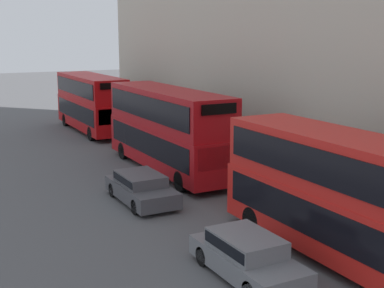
{
  "coord_description": "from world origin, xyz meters",
  "views": [
    {
      "loc": [
        -10.44,
        -5.99,
        7.34
      ],
      "look_at": [
        0.48,
        14.63,
        2.51
      ],
      "focal_mm": 50.0,
      "sensor_mm": 36.0,
      "label": 1
    }
  ],
  "objects_px": {
    "bus_third_in_queue": "(91,101)",
    "car_dark_sedan": "(247,255)",
    "bus_leading": "(348,195)",
    "bus_second_in_queue": "(168,127)",
    "pedestrian": "(270,173)",
    "car_hatchback": "(141,187)"
  },
  "relations": [
    {
      "from": "car_dark_sedan",
      "to": "car_hatchback",
      "type": "bearing_deg",
      "value": 90.0
    },
    {
      "from": "car_dark_sedan",
      "to": "bus_second_in_queue",
      "type": "bearing_deg",
      "value": 75.13
    },
    {
      "from": "bus_second_in_queue",
      "to": "car_hatchback",
      "type": "bearing_deg",
      "value": -127.58
    },
    {
      "from": "bus_leading",
      "to": "car_dark_sedan",
      "type": "xyz_separation_m",
      "value": [
        -3.4,
        0.63,
        -1.6
      ]
    },
    {
      "from": "car_hatchback",
      "to": "pedestrian",
      "type": "relative_size",
      "value": 2.38
    },
    {
      "from": "bus_third_in_queue",
      "to": "car_hatchback",
      "type": "relative_size",
      "value": 2.3
    },
    {
      "from": "car_dark_sedan",
      "to": "pedestrian",
      "type": "relative_size",
      "value": 2.33
    },
    {
      "from": "bus_third_in_queue",
      "to": "car_hatchback",
      "type": "bearing_deg",
      "value": -100.76
    },
    {
      "from": "bus_second_in_queue",
      "to": "car_hatchback",
      "type": "height_order",
      "value": "bus_second_in_queue"
    },
    {
      "from": "pedestrian",
      "to": "car_dark_sedan",
      "type": "bearing_deg",
      "value": -130.22
    },
    {
      "from": "bus_second_in_queue",
      "to": "pedestrian",
      "type": "distance_m",
      "value": 6.41
    },
    {
      "from": "bus_third_in_queue",
      "to": "car_dark_sedan",
      "type": "relative_size",
      "value": 2.35
    },
    {
      "from": "bus_third_in_queue",
      "to": "car_dark_sedan",
      "type": "xyz_separation_m",
      "value": [
        -3.4,
        -26.29,
        -1.64
      ]
    },
    {
      "from": "car_hatchback",
      "to": "car_dark_sedan",
      "type": "bearing_deg",
      "value": -90.0
    },
    {
      "from": "bus_leading",
      "to": "bus_third_in_queue",
      "type": "height_order",
      "value": "bus_third_in_queue"
    },
    {
      "from": "bus_leading",
      "to": "bus_third_in_queue",
      "type": "relative_size",
      "value": 1.04
    },
    {
      "from": "bus_leading",
      "to": "car_dark_sedan",
      "type": "distance_m",
      "value": 3.81
    },
    {
      "from": "car_dark_sedan",
      "to": "bus_leading",
      "type": "bearing_deg",
      "value": -10.54
    },
    {
      "from": "bus_second_in_queue",
      "to": "car_dark_sedan",
      "type": "height_order",
      "value": "bus_second_in_queue"
    },
    {
      "from": "bus_second_in_queue",
      "to": "bus_third_in_queue",
      "type": "height_order",
      "value": "bus_second_in_queue"
    },
    {
      "from": "car_hatchback",
      "to": "pedestrian",
      "type": "height_order",
      "value": "pedestrian"
    },
    {
      "from": "car_dark_sedan",
      "to": "car_hatchback",
      "type": "distance_m",
      "value": 8.39
    }
  ]
}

